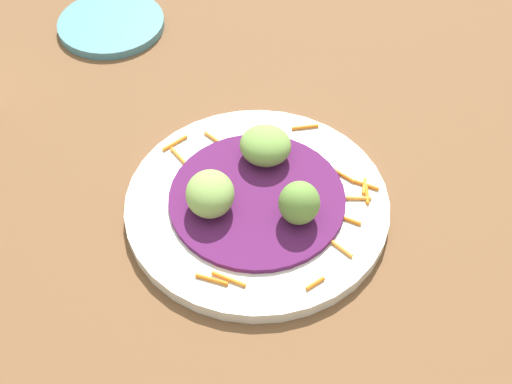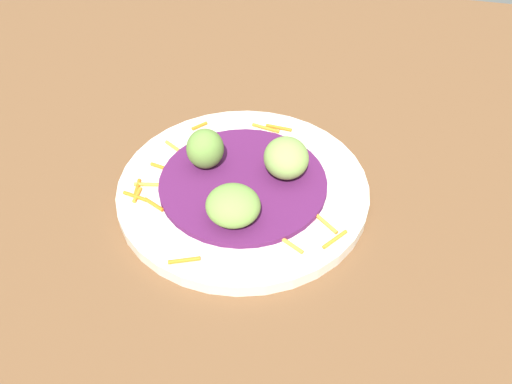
% 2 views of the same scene
% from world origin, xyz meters
% --- Properties ---
extents(table_surface, '(1.10, 1.10, 0.02)m').
position_xyz_m(table_surface, '(0.00, 0.00, 0.01)').
color(table_surface, brown).
rests_on(table_surface, ground).
extents(main_plate, '(0.27, 0.27, 0.01)m').
position_xyz_m(main_plate, '(-0.02, -0.00, 0.03)').
color(main_plate, silver).
rests_on(main_plate, table_surface).
extents(cabbage_bed, '(0.18, 0.18, 0.01)m').
position_xyz_m(cabbage_bed, '(-0.02, -0.00, 0.04)').
color(cabbage_bed, '#51194C').
rests_on(cabbage_bed, main_plate).
extents(carrot_garnish, '(0.24, 0.23, 0.00)m').
position_xyz_m(carrot_garnish, '(-0.05, -0.01, 0.04)').
color(carrot_garnish, orange).
rests_on(carrot_garnish, main_plate).
extents(guac_scoop_left, '(0.06, 0.06, 0.04)m').
position_xyz_m(guac_scoop_left, '(-0.01, -0.06, 0.06)').
color(guac_scoop_left, '#759E47').
rests_on(guac_scoop_left, cabbage_bed).
extents(guac_scoop_center, '(0.06, 0.06, 0.04)m').
position_xyz_m(guac_scoop_center, '(0.02, 0.02, 0.06)').
color(guac_scoop_center, '#84A851').
rests_on(guac_scoop_center, cabbage_bed).
extents(guac_scoop_right, '(0.04, 0.05, 0.04)m').
position_xyz_m(guac_scoop_right, '(-0.06, 0.02, 0.06)').
color(guac_scoop_right, olive).
rests_on(guac_scoop_right, cabbage_bed).
extents(side_plate_small, '(0.14, 0.14, 0.01)m').
position_xyz_m(side_plate_small, '(0.24, -0.26, 0.03)').
color(side_plate_small, teal).
rests_on(side_plate_small, table_surface).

